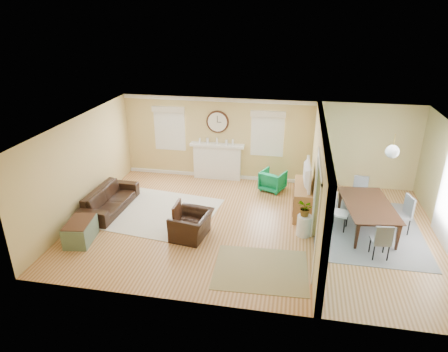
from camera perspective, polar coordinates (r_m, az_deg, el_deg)
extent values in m
plane|color=#9A5D2D|center=(10.18, 4.15, -7.21)|extent=(9.00, 9.00, 0.00)
cube|color=tan|center=(12.39, 5.96, 4.96)|extent=(9.00, 0.02, 2.60)
cube|color=tan|center=(6.96, 1.52, -10.19)|extent=(9.00, 0.02, 2.60)
cube|color=tan|center=(10.97, -19.68, 1.26)|extent=(0.02, 6.00, 2.60)
cube|color=white|center=(9.16, 4.62, 7.00)|extent=(9.00, 6.00, 0.02)
cube|color=tan|center=(10.87, 13.10, 1.84)|extent=(0.12, 3.20, 2.60)
cube|color=tan|center=(7.35, 13.92, -8.98)|extent=(0.12, 1.00, 2.60)
cube|color=tan|center=(8.15, 14.26, 2.83)|extent=(0.12, 1.80, 0.40)
cube|color=white|center=(9.47, 12.83, -2.69)|extent=(0.04, 0.12, 2.20)
cube|color=white|center=(7.88, 13.13, -8.28)|extent=(0.04, 0.12, 2.20)
cube|color=white|center=(8.21, 13.64, 1.56)|extent=(0.04, 1.92, 0.12)
cube|color=#6EAEAB|center=(9.58, 13.74, -1.15)|extent=(0.02, 6.00, 2.60)
cube|color=white|center=(12.73, -0.97, 1.99)|extent=(1.50, 0.24, 1.10)
cube|color=white|center=(12.50, -1.01, 4.42)|extent=(1.70, 0.30, 0.08)
cube|color=black|center=(12.84, -0.88, 1.94)|extent=(0.85, 0.02, 0.75)
cube|color=gold|center=(12.77, -0.97, 1.43)|extent=(0.85, 0.02, 0.62)
cylinder|color=#3E2114|center=(12.41, -0.93, 7.75)|extent=(0.70, 0.06, 0.70)
cylinder|color=silver|center=(12.37, -0.96, 7.71)|extent=(0.60, 0.01, 0.60)
cube|color=black|center=(12.34, -0.97, 8.15)|extent=(0.02, 0.01, 0.20)
cube|color=black|center=(12.36, -0.69, 7.69)|extent=(0.12, 0.01, 0.02)
cube|color=white|center=(12.88, -7.73, 6.74)|extent=(0.90, 0.03, 1.30)
cube|color=white|center=(12.86, -7.77, 6.70)|extent=(1.00, 0.04, 1.40)
cube|color=beige|center=(12.66, -7.98, 9.39)|extent=(1.05, 0.10, 0.18)
cube|color=white|center=(12.30, 6.23, 6.02)|extent=(0.90, 0.03, 1.30)
cube|color=white|center=(12.27, 6.22, 5.98)|extent=(1.00, 0.04, 1.40)
cube|color=beige|center=(12.06, 6.33, 8.79)|extent=(1.05, 0.10, 0.18)
cylinder|color=gold|center=(9.40, 23.14, 4.66)|extent=(0.02, 0.02, 0.30)
sphere|color=white|center=(9.47, 22.91, 3.23)|extent=(0.30, 0.30, 0.30)
cube|color=beige|center=(10.94, -9.37, -5.16)|extent=(3.24, 2.90, 0.02)
cube|color=tan|center=(8.68, 5.28, -13.12)|extent=(2.03, 1.69, 0.01)
cube|color=gray|center=(10.64, 19.64, -7.15)|extent=(2.60, 3.25, 0.01)
imported|color=black|center=(11.26, -16.00, -3.24)|extent=(0.88, 2.11, 0.61)
imported|color=black|center=(9.61, -4.65, -7.02)|extent=(0.97, 1.08, 0.63)
imported|color=#16784F|center=(12.07, 6.98, -0.64)|extent=(0.87, 0.88, 0.62)
cube|color=slate|center=(10.04, -19.82, -7.47)|extent=(0.68, 0.97, 0.50)
cube|color=#3E2114|center=(9.92, -20.02, -6.16)|extent=(0.64, 0.92, 0.02)
cube|color=#A3733E|center=(10.82, 11.18, -3.28)|extent=(0.47, 1.41, 0.80)
cube|color=#3E2114|center=(10.37, 9.91, -3.46)|extent=(0.01, 0.38, 0.22)
cube|color=#3E2114|center=(10.49, 9.81, -4.78)|extent=(0.01, 0.38, 0.22)
cube|color=#3E2114|center=(10.76, 9.96, -2.47)|extent=(0.01, 0.38, 0.22)
cube|color=#3E2114|center=(10.87, 9.87, -3.75)|extent=(0.01, 0.38, 0.22)
cube|color=#3E2114|center=(11.14, 10.02, -1.55)|extent=(0.01, 0.38, 0.22)
cube|color=#3E2114|center=(11.25, 9.92, -2.80)|extent=(0.01, 0.38, 0.22)
imported|color=black|center=(10.53, 11.37, 0.27)|extent=(0.20, 1.14, 0.65)
cylinder|color=white|center=(9.87, 11.37, -6.95)|extent=(0.35, 0.35, 0.52)
imported|color=#337F33|center=(9.65, 11.59, -4.53)|extent=(0.47, 0.49, 0.42)
imported|color=#3E2114|center=(10.48, 19.89, -5.51)|extent=(1.36, 2.12, 0.70)
cube|color=gray|center=(11.50, 18.84, -2.42)|extent=(0.42, 0.42, 0.05)
cube|color=gray|center=(11.41, 18.98, -1.38)|extent=(0.39, 0.08, 0.46)
cylinder|color=black|center=(11.75, 19.44, -3.16)|extent=(0.03, 0.03, 0.39)
cylinder|color=black|center=(11.47, 19.50, -3.83)|extent=(0.03, 0.03, 0.39)
cylinder|color=black|center=(11.72, 17.92, -3.01)|extent=(0.03, 0.03, 0.39)
cylinder|color=black|center=(11.44, 17.94, -3.67)|extent=(0.03, 0.03, 0.39)
cube|color=gray|center=(9.45, 21.42, -8.65)|extent=(0.42, 0.42, 0.05)
cube|color=gray|center=(9.34, 21.62, -7.47)|extent=(0.38, 0.09, 0.45)
cylinder|color=black|center=(9.39, 20.58, -10.28)|extent=(0.03, 0.03, 0.38)
cylinder|color=black|center=(9.64, 20.11, -9.29)|extent=(0.03, 0.03, 0.38)
cylinder|color=black|center=(9.48, 22.38, -10.23)|extent=(0.03, 0.03, 0.38)
cylinder|color=black|center=(9.73, 21.86, -9.25)|extent=(0.03, 0.03, 0.38)
cube|color=white|center=(10.27, 16.23, -5.11)|extent=(0.50, 0.50, 0.05)
cube|color=white|center=(10.17, 16.38, -3.92)|extent=(0.16, 0.40, 0.48)
cylinder|color=black|center=(10.54, 15.40, -5.67)|extent=(0.03, 0.03, 0.40)
cylinder|color=black|center=(10.50, 17.14, -6.00)|extent=(0.03, 0.03, 0.40)
cylinder|color=black|center=(10.26, 15.02, -6.47)|extent=(0.03, 0.03, 0.40)
cylinder|color=black|center=(10.22, 16.81, -6.81)|extent=(0.03, 0.03, 0.40)
cube|color=gray|center=(10.59, 23.84, -5.20)|extent=(0.52, 0.52, 0.05)
cube|color=gray|center=(10.48, 24.06, -3.97)|extent=(0.15, 0.43, 0.51)
cylinder|color=black|center=(10.65, 24.86, -6.73)|extent=(0.03, 0.03, 0.43)
cylinder|color=black|center=(10.49, 23.18, -6.87)|extent=(0.03, 0.03, 0.43)
cylinder|color=black|center=(10.91, 24.06, -5.85)|extent=(0.03, 0.03, 0.43)
cylinder|color=black|center=(10.76, 22.41, -5.98)|extent=(0.03, 0.03, 0.43)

